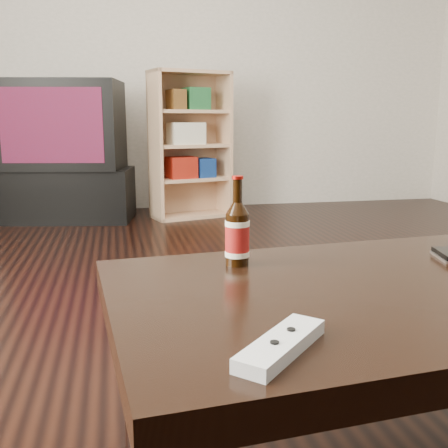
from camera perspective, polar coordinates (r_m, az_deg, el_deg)
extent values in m
cube|color=black|center=(1.76, 5.59, -14.31)|extent=(5.00, 6.00, 0.01)
cube|color=beige|center=(4.58, -5.88, 18.76)|extent=(5.00, 0.02, 2.70)
cube|color=black|center=(4.14, -16.79, 3.10)|extent=(1.05, 0.65, 0.39)
cube|color=black|center=(4.10, -17.21, 10.25)|extent=(0.94, 0.68, 0.64)
cube|color=#AD010A|center=(3.84, -18.30, 10.14)|extent=(0.70, 0.13, 0.51)
cube|color=tan|center=(3.95, -7.51, 8.36)|extent=(0.10, 0.27, 1.11)
cube|color=tan|center=(4.18, -0.03, 8.61)|extent=(0.10, 0.27, 1.11)
cube|color=tan|center=(4.07, -3.77, 16.14)|extent=(0.65, 0.42, 0.03)
cube|color=tan|center=(4.12, -3.58, 0.96)|extent=(0.65, 0.42, 0.03)
cube|color=tan|center=(4.17, -4.35, 8.57)|extent=(0.58, 0.18, 1.11)
cube|color=tan|center=(4.08, -3.62, 4.91)|extent=(0.59, 0.38, 0.03)
cube|color=tan|center=(4.06, -3.67, 8.50)|extent=(0.59, 0.38, 0.03)
cube|color=tan|center=(4.05, -3.72, 12.12)|extent=(0.59, 0.38, 0.03)
cube|color=maroon|center=(4.02, -4.67, 6.15)|extent=(0.24, 0.22, 0.16)
cube|color=navy|center=(4.10, -2.22, 6.15)|extent=(0.18, 0.20, 0.14)
cube|color=beige|center=(4.02, -4.15, 9.81)|extent=(0.29, 0.23, 0.16)
cube|color=#1E5B2D|center=(4.06, -3.07, 13.45)|extent=(0.21, 0.21, 0.16)
cube|color=brown|center=(3.99, -5.25, 13.33)|extent=(0.14, 0.19, 0.14)
cube|color=black|center=(1.12, 18.78, -7.38)|extent=(1.21, 0.78, 0.06)
cylinder|color=black|center=(1.26, -9.37, -15.48)|extent=(0.07, 0.07, 0.38)
cylinder|color=black|center=(1.16, 1.45, -1.70)|extent=(0.06, 0.06, 0.12)
cylinder|color=maroon|center=(1.16, 1.45, -1.59)|extent=(0.06, 0.06, 0.07)
cylinder|color=white|center=(1.15, 1.46, 0.09)|extent=(0.06, 0.06, 0.01)
cylinder|color=white|center=(1.17, 1.44, -3.24)|extent=(0.06, 0.06, 0.01)
cone|color=black|center=(1.15, 1.47, 1.73)|extent=(0.06, 0.06, 0.03)
cylinder|color=black|center=(1.14, 1.48, 3.64)|extent=(0.02, 0.02, 0.05)
cylinder|color=#9D100A|center=(1.14, 1.49, 5.09)|extent=(0.03, 0.03, 0.01)
cube|color=silver|center=(0.75, 6.25, -12.95)|extent=(0.17, 0.17, 0.02)
cylinder|color=black|center=(0.77, 7.32, -11.33)|extent=(0.02, 0.02, 0.00)
cylinder|color=black|center=(0.73, 5.52, -12.71)|extent=(0.02, 0.02, 0.00)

